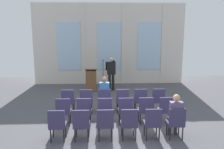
% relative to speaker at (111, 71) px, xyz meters
% --- Properties ---
extents(ground_plane, '(16.80, 16.80, 0.00)m').
position_rel_speaker_xyz_m(ground_plane, '(-0.05, -4.93, -0.99)').
color(ground_plane, '#4C4C51').
extents(rear_partition, '(8.40, 0.14, 4.48)m').
position_rel_speaker_xyz_m(rear_partition, '(-0.01, 1.52, 1.24)').
color(rear_partition, silver).
rests_on(rear_partition, ground).
extents(speaker, '(0.52, 0.69, 1.70)m').
position_rel_speaker_xyz_m(speaker, '(0.00, 0.00, 0.00)').
color(speaker, black).
rests_on(speaker, ground).
extents(mic_stand, '(0.28, 0.28, 1.55)m').
position_rel_speaker_xyz_m(mic_stand, '(-0.41, 0.09, -0.65)').
color(mic_stand, black).
rests_on(mic_stand, ground).
extents(lectern, '(0.60, 0.48, 1.16)m').
position_rel_speaker_xyz_m(lectern, '(-1.02, -0.09, -0.44)').
color(lectern, brown).
rests_on(lectern, ground).
extents(chair_r0_c0, '(0.46, 0.44, 0.94)m').
position_rel_speaker_xyz_m(chair_r0_c0, '(-1.71, -3.36, -0.45)').
color(chair_r0_c0, black).
rests_on(chair_r0_c0, ground).
extents(chair_r0_c1, '(0.46, 0.44, 0.94)m').
position_rel_speaker_xyz_m(chair_r0_c1, '(-1.05, -3.36, -0.45)').
color(chair_r0_c1, black).
rests_on(chair_r0_c1, ground).
extents(chair_r0_c2, '(0.46, 0.44, 0.94)m').
position_rel_speaker_xyz_m(chair_r0_c2, '(-0.39, -3.36, -0.45)').
color(chair_r0_c2, black).
rests_on(chair_r0_c2, ground).
extents(audience_r0_c2, '(0.36, 0.39, 1.38)m').
position_rel_speaker_xyz_m(audience_r0_c2, '(-0.39, -3.28, -0.23)').
color(audience_r0_c2, '#2D2D33').
rests_on(audience_r0_c2, ground).
extents(chair_r0_c3, '(0.46, 0.44, 0.94)m').
position_rel_speaker_xyz_m(chair_r0_c3, '(0.28, -3.36, -0.45)').
color(chair_r0_c3, black).
rests_on(chair_r0_c3, ground).
extents(chair_r0_c4, '(0.46, 0.44, 0.94)m').
position_rel_speaker_xyz_m(chair_r0_c4, '(0.94, -3.36, -0.45)').
color(chair_r0_c4, black).
rests_on(chair_r0_c4, ground).
extents(chair_r0_c5, '(0.46, 0.44, 0.94)m').
position_rel_speaker_xyz_m(chair_r0_c5, '(1.61, -3.36, -0.45)').
color(chair_r0_c5, black).
rests_on(chair_r0_c5, ground).
extents(chair_r1_c0, '(0.46, 0.44, 0.94)m').
position_rel_speaker_xyz_m(chair_r1_c0, '(-1.71, -4.44, -0.45)').
color(chair_r1_c0, black).
rests_on(chair_r1_c0, ground).
extents(chair_r1_c1, '(0.46, 0.44, 0.94)m').
position_rel_speaker_xyz_m(chair_r1_c1, '(-1.05, -4.44, -0.45)').
color(chair_r1_c1, black).
rests_on(chair_r1_c1, ground).
extents(chair_r1_c2, '(0.46, 0.44, 0.94)m').
position_rel_speaker_xyz_m(chair_r1_c2, '(-0.39, -4.44, -0.45)').
color(chair_r1_c2, black).
rests_on(chair_r1_c2, ground).
extents(chair_r1_c3, '(0.46, 0.44, 0.94)m').
position_rel_speaker_xyz_m(chair_r1_c3, '(0.28, -4.44, -0.45)').
color(chair_r1_c3, black).
rests_on(chair_r1_c3, ground).
extents(chair_r1_c4, '(0.46, 0.44, 0.94)m').
position_rel_speaker_xyz_m(chair_r1_c4, '(0.94, -4.44, -0.45)').
color(chair_r1_c4, black).
rests_on(chair_r1_c4, ground).
extents(chair_r1_c5, '(0.46, 0.44, 0.94)m').
position_rel_speaker_xyz_m(chair_r1_c5, '(1.61, -4.44, -0.45)').
color(chair_r1_c5, black).
rests_on(chair_r1_c5, ground).
extents(chair_r2_c0, '(0.46, 0.44, 0.94)m').
position_rel_speaker_xyz_m(chair_r2_c0, '(-1.71, -5.53, -0.45)').
color(chair_r2_c0, black).
rests_on(chair_r2_c0, ground).
extents(chair_r2_c1, '(0.46, 0.44, 0.94)m').
position_rel_speaker_xyz_m(chair_r2_c1, '(-1.05, -5.53, -0.45)').
color(chair_r2_c1, black).
rests_on(chair_r2_c1, ground).
extents(chair_r2_c2, '(0.46, 0.44, 0.94)m').
position_rel_speaker_xyz_m(chair_r2_c2, '(-0.39, -5.53, -0.45)').
color(chair_r2_c2, black).
rests_on(chair_r2_c2, ground).
extents(chair_r2_c3, '(0.46, 0.44, 0.94)m').
position_rel_speaker_xyz_m(chair_r2_c3, '(0.28, -5.53, -0.45)').
color(chair_r2_c3, black).
rests_on(chair_r2_c3, ground).
extents(chair_r2_c4, '(0.46, 0.44, 0.94)m').
position_rel_speaker_xyz_m(chair_r2_c4, '(0.94, -5.53, -0.45)').
color(chair_r2_c4, black).
rests_on(chair_r2_c4, ground).
extents(chair_r2_c5, '(0.46, 0.44, 0.94)m').
position_rel_speaker_xyz_m(chair_r2_c5, '(1.61, -5.53, -0.45)').
color(chair_r2_c5, black).
rests_on(chair_r2_c5, ground).
extents(audience_r2_c5, '(0.36, 0.39, 1.30)m').
position_rel_speaker_xyz_m(audience_r2_c5, '(1.61, -5.45, -0.26)').
color(audience_r2_c5, '#2D2D33').
rests_on(audience_r2_c5, ground).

